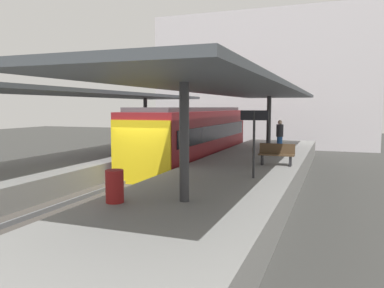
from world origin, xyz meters
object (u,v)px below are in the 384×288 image
at_px(platform_bench, 277,154).
at_px(platform_sign, 254,129).
at_px(commuter_train, 193,136).
at_px(passenger_near_bench, 280,136).
at_px(litter_bin, 115,186).

relative_size(platform_bench, platform_sign, 0.63).
xyz_separation_m(commuter_train, platform_sign, (4.77, -7.24, 0.90)).
distance_m(platform_bench, platform_sign, 3.28).
relative_size(commuter_train, passenger_near_bench, 7.43).
height_order(commuter_train, passenger_near_bench, commuter_train).
xyz_separation_m(platform_bench, litter_bin, (-2.82, -7.43, -0.06)).
bearing_deg(platform_bench, passenger_near_bench, 96.25).
bearing_deg(platform_sign, litter_bin, -119.90).
distance_m(litter_bin, passenger_near_bench, 12.25).
height_order(platform_sign, litter_bin, platform_sign).
xyz_separation_m(commuter_train, platform_bench, (5.08, -4.19, -0.26)).
height_order(commuter_train, platform_sign, commuter_train).
relative_size(litter_bin, passenger_near_bench, 0.49).
height_order(platform_bench, passenger_near_bench, passenger_near_bench).
height_order(platform_bench, platform_sign, platform_sign).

